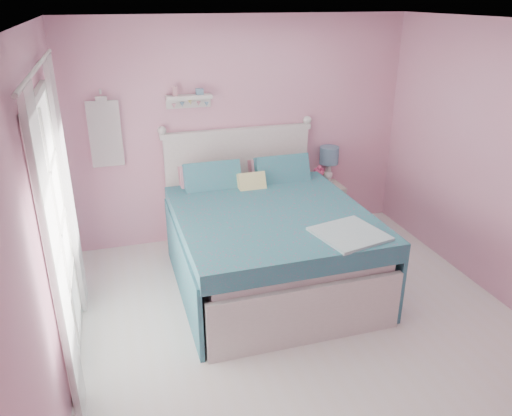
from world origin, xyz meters
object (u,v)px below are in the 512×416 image
table_lamp (329,158)px  vase (319,179)px  teacup (329,186)px  bed (266,240)px  nightstand (324,207)px

table_lamp → vase: 0.29m
vase → teacup: bearing=-67.6°
bed → vase: bearing=43.5°
table_lamp → vase: bearing=-159.4°
bed → nightstand: size_ratio=3.94×
table_lamp → teacup: table_lamp is taller
bed → vase: (1.00, 0.96, 0.24)m
nightstand → table_lamp: 0.63m
nightstand → vase: (-0.08, 0.02, 0.37)m
nightstand → teacup: teacup is taller
nightstand → vase: 0.38m
nightstand → teacup: (-0.02, -0.15, 0.33)m
table_lamp → vase: size_ratio=3.06×
bed → vase: size_ratio=15.24×
table_lamp → teacup: bearing=-109.0°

